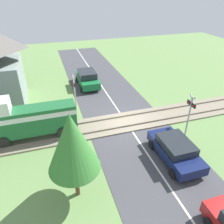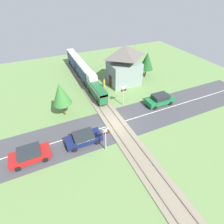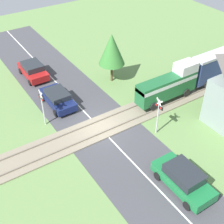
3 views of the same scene
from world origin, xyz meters
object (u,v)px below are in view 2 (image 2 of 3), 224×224
Objects in this scene: car_behind_queue at (30,155)px; pedestrian_by_station at (104,83)px; car_far_side at (160,99)px; train at (83,71)px; crossing_signal_west_approach at (105,136)px; crossing_signal_east_approach at (124,93)px; car_near_crossing at (84,138)px; station_building at (124,66)px.

pedestrian_by_station is at bearing 40.97° from car_behind_queue.
car_far_side is 19.28m from car_behind_queue.
pedestrian_by_station is at bearing -57.09° from train.
crossing_signal_west_approach is 1.00× the size of crossing_signal_east_approach.
car_near_crossing is 5.92m from car_behind_queue.
car_near_crossing is at bearing -167.64° from car_far_side.
station_building reaches higher than car_behind_queue.
station_building is (6.36, -4.26, 1.60)m from train.
crossing_signal_west_approach is 16.40m from station_building.
car_near_crossing is (-4.90, -15.56, -1.12)m from train.
station_building is (-1.89, 8.42, 2.62)m from car_far_side.
car_behind_queue reaches higher than car_near_crossing.
car_far_side is at bearing -77.36° from station_building.
pedestrian_by_station is (-5.69, 8.73, -0.13)m from car_far_side.
crossing_signal_east_approach is (7.87, 5.00, 1.38)m from car_near_crossing.
car_near_crossing is 3.19m from crossing_signal_west_approach.
train is at bearing 105.70° from crossing_signal_east_approach.
train is 4.79× the size of car_behind_queue.
station_building reaches higher than train.
train is at bearing 80.47° from crossing_signal_west_approach.
station_building is at bearing -4.74° from pedestrian_by_station.
station_building is at bearing 33.34° from car_behind_queue.
car_far_side is at bearing -56.97° from train.
crossing_signal_east_approach is at bearing 158.07° from car_far_side.
car_far_side is (8.24, -12.68, -1.02)m from train.
car_behind_queue is 1.24× the size of crossing_signal_east_approach.
car_far_side reaches higher than car_behind_queue.
train is 7.82m from station_building.
crossing_signal_east_approach is at bearing -74.30° from train.
crossing_signal_west_approach reaches higher than car_behind_queue.
station_building reaches higher than crossing_signal_west_approach.
pedestrian_by_station is at bearing 93.57° from crossing_signal_east_approach.
pedestrian_by_station is at bearing 57.29° from car_near_crossing.
train is 4.84m from pedestrian_by_station.
car_far_side reaches higher than car_near_crossing.
car_far_side is 1.32× the size of crossing_signal_east_approach.
train is 10.97m from crossing_signal_east_approach.
crossing_signal_west_approach is (-11.21, -5.00, 1.28)m from car_far_side.
crossing_signal_west_approach is (-2.97, -17.68, 0.26)m from train.
crossing_signal_east_approach is (-5.27, 2.12, 1.28)m from car_far_side.
train is 4.71× the size of car_near_crossing.
car_near_crossing is at bearing -147.55° from crossing_signal_east_approach.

